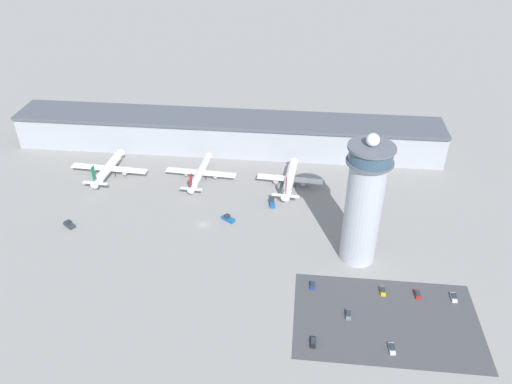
# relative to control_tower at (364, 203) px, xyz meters

# --- Properties ---
(ground_plane) EXTENTS (1000.00, 1000.00, 0.00)m
(ground_plane) POSITION_rel_control_tower_xyz_m (-65.53, 14.40, -26.34)
(ground_plane) COLOR gray
(terminal_building) EXTENTS (229.02, 25.00, 19.17)m
(terminal_building) POSITION_rel_control_tower_xyz_m (-65.53, 84.40, -16.66)
(terminal_building) COLOR #A3A8B2
(terminal_building) RESTS_ON ground
(control_tower) EXTENTS (17.07, 17.07, 54.95)m
(control_tower) POSITION_rel_control_tower_xyz_m (0.00, 0.00, 0.00)
(control_tower) COLOR #ADB2BC
(control_tower) RESTS_ON ground
(parking_lot_surface) EXTENTS (64.00, 40.00, 0.01)m
(parking_lot_surface) POSITION_rel_control_tower_xyz_m (8.25, -32.75, -26.34)
(parking_lot_surface) COLOR #424247
(parking_lot_surface) RESTS_ON ground
(airplane_gate_alpha) EXTENTS (39.75, 32.49, 14.07)m
(airplane_gate_alpha) POSITION_rel_control_tower_xyz_m (-120.43, 49.81, -21.67)
(airplane_gate_alpha) COLOR white
(airplane_gate_alpha) RESTS_ON ground
(airplane_gate_bravo) EXTENTS (35.90, 34.14, 12.09)m
(airplane_gate_bravo) POSITION_rel_control_tower_xyz_m (-73.93, 51.63, -22.38)
(airplane_gate_bravo) COLOR silver
(airplane_gate_bravo) RESTS_ON ground
(airplane_gate_charlie) EXTENTS (32.23, 34.05, 13.88)m
(airplane_gate_charlie) POSITION_rel_control_tower_xyz_m (-29.34, 49.93, -22.14)
(airplane_gate_charlie) COLOR white
(airplane_gate_charlie) RESTS_ON ground
(service_truck_catering) EXTENTS (3.51, 6.42, 3.19)m
(service_truck_catering) POSITION_rel_control_tower_xyz_m (-36.65, 32.89, -25.23)
(service_truck_catering) COLOR black
(service_truck_catering) RESTS_ON ground
(service_truck_fuel) EXTENTS (6.68, 5.70, 2.59)m
(service_truck_fuel) POSITION_rel_control_tower_xyz_m (-55.06, 18.82, -25.45)
(service_truck_fuel) COLOR black
(service_truck_fuel) RESTS_ON ground
(service_truck_baggage) EXTENTS (6.21, 5.48, 2.62)m
(service_truck_baggage) POSITION_rel_control_tower_xyz_m (-123.36, 7.20, -25.44)
(service_truck_baggage) COLOR black
(service_truck_baggage) RESTS_ON ground
(car_red_hatchback) EXTENTS (1.94, 4.51, 1.53)m
(car_red_hatchback) POSITION_rel_control_tower_xyz_m (-4.75, -32.25, -25.75)
(car_red_hatchback) COLOR black
(car_red_hatchback) RESTS_ON ground
(car_navy_sedan) EXTENTS (1.79, 4.65, 1.50)m
(car_navy_sedan) POSITION_rel_control_tower_xyz_m (8.42, -19.25, -25.76)
(car_navy_sedan) COLOR black
(car_navy_sedan) RESTS_ON ground
(car_grey_coupe) EXTENTS (1.73, 4.13, 1.43)m
(car_grey_coupe) POSITION_rel_control_tower_xyz_m (-17.37, -18.92, -25.79)
(car_grey_coupe) COLOR black
(car_grey_coupe) RESTS_ON ground
(car_blue_compact) EXTENTS (1.90, 4.63, 1.55)m
(car_blue_compact) POSITION_rel_control_tower_xyz_m (20.89, -19.66, -25.74)
(car_blue_compact) COLOR black
(car_blue_compact) RESTS_ON ground
(car_black_suv) EXTENTS (1.92, 4.40, 1.59)m
(car_black_suv) POSITION_rel_control_tower_xyz_m (-16.87, -45.65, -25.73)
(car_black_suv) COLOR black
(car_black_suv) RESTS_ON ground
(car_white_wagon) EXTENTS (1.97, 4.69, 1.48)m
(car_white_wagon) POSITION_rel_control_tower_xyz_m (33.79, -19.79, -25.77)
(car_white_wagon) COLOR black
(car_white_wagon) RESTS_ON ground
(car_green_van) EXTENTS (2.01, 4.66, 1.54)m
(car_green_van) POSITION_rel_control_tower_xyz_m (8.59, -45.54, -25.75)
(car_green_van) COLOR black
(car_green_van) RESTS_ON ground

